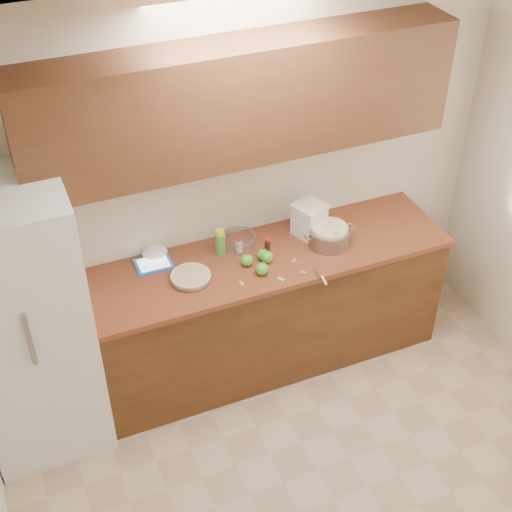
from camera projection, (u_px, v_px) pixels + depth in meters
name	position (u px, v px, depth m)	size (l,w,h in m)	color
room_shell	(376.00, 375.00, 3.27)	(3.60, 3.60, 3.60)	tan
counter_run	(253.00, 312.00, 4.86)	(2.64, 0.68, 0.92)	#5C311A
upper_cabinets	(242.00, 101.00, 4.07)	(2.60, 0.34, 0.70)	#4F2E18
fridge	(26.00, 324.00, 4.13)	(0.70, 0.70, 1.80)	white
pie	(191.00, 277.00, 4.41)	(0.26, 0.26, 0.04)	silver
colander	(329.00, 236.00, 4.67)	(0.37, 0.27, 0.14)	gray
flour_canister	(309.00, 219.00, 4.73)	(0.25, 0.25, 0.23)	silver
tablet	(154.00, 264.00, 4.53)	(0.23, 0.18, 0.02)	blue
paring_knife	(323.00, 279.00, 4.41)	(0.04, 0.17, 0.02)	gray
lemon_bottle	(220.00, 242.00, 4.58)	(0.07, 0.07, 0.18)	#4C8C38
cinnamon_shaker	(239.00, 245.00, 4.62)	(0.04, 0.04, 0.10)	beige
vanilla_bottle	(267.00, 246.00, 4.61)	(0.04, 0.04, 0.11)	black
mixing_bowl	(239.00, 240.00, 4.67)	(0.23, 0.23, 0.09)	silver
paper_towel	(155.00, 252.00, 4.58)	(0.17, 0.14, 0.07)	white
apple_left	(247.00, 260.00, 4.51)	(0.08, 0.08, 0.09)	green
apple_center	(263.00, 255.00, 4.56)	(0.08, 0.08, 0.09)	green
apple_front	(262.00, 269.00, 4.44)	(0.08, 0.08, 0.10)	green
apple_extra	(267.00, 257.00, 4.53)	(0.08, 0.08, 0.09)	green
peel_a	(294.00, 261.00, 4.57)	(0.04, 0.01, 0.00)	#88B959
peel_b	(281.00, 279.00, 4.42)	(0.05, 0.02, 0.00)	#88B959
peel_c	(304.00, 272.00, 4.47)	(0.04, 0.01, 0.00)	#88B959
peel_d	(242.00, 283.00, 4.39)	(0.04, 0.02, 0.00)	#88B959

